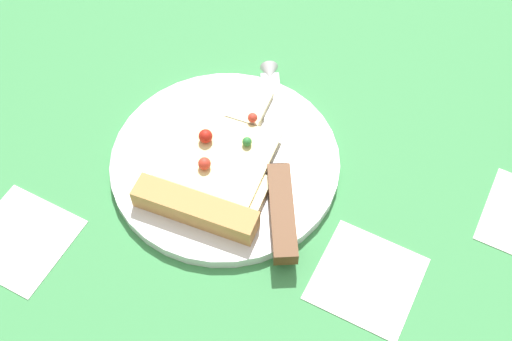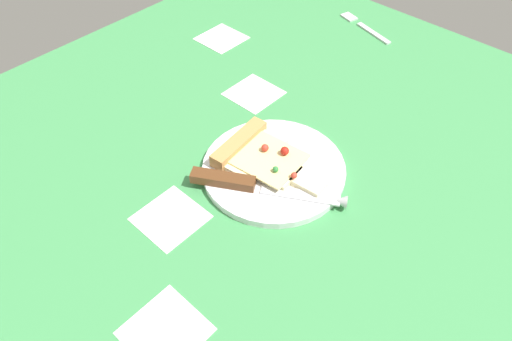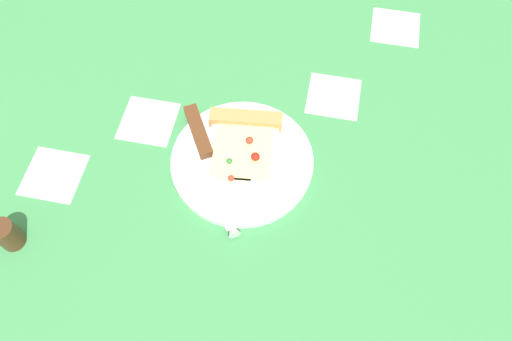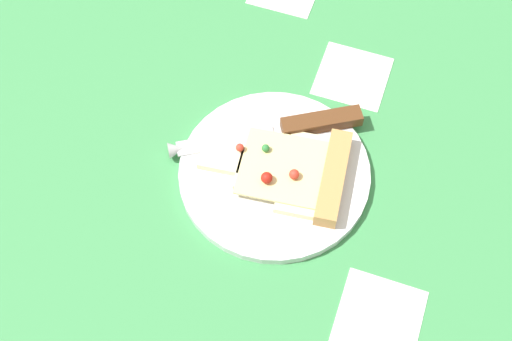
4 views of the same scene
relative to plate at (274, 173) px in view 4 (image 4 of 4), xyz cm
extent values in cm
cube|color=#3D8C4C|center=(7.28, 8.93, -2.12)|extent=(134.16, 134.16, 3.00)
cube|color=white|center=(-12.95, -16.32, -0.72)|extent=(9.00, 9.00, 0.20)
cube|color=white|center=(17.42, -5.02, -0.72)|extent=(9.00, 9.00, 0.20)
cylinder|color=silver|center=(0.00, 0.00, 0.00)|extent=(22.96, 22.96, 1.23)
cube|color=beige|center=(0.44, -3.98, 1.12)|extent=(11.59, 7.16, 1.00)
cube|color=beige|center=(-0.16, 1.49, 1.12)|extent=(7.77, 6.35, 1.00)
cube|color=beige|center=(-0.71, 6.46, 1.12)|extent=(4.14, 5.56, 1.00)
cube|color=#EDD88C|center=(0.11, -0.99, 1.77)|extent=(10.23, 10.94, 0.30)
cube|color=tan|center=(0.76, -6.96, 1.72)|extent=(12.21, 3.89, 2.20)
sphere|color=red|center=(-0.72, -2.59, 2.53)|extent=(1.23, 1.23, 1.23)
sphere|color=red|center=(0.70, 4.60, 2.41)|extent=(0.99, 0.99, 0.99)
sphere|color=#2D7A38|center=(1.63, 1.69, 2.39)|extent=(0.95, 0.95, 0.95)
sphere|color=#B21E14|center=(-2.24, 0.26, 2.61)|extent=(1.39, 1.39, 1.39)
cube|color=silver|center=(1.92, 6.93, 0.77)|extent=(7.81, 11.36, 0.30)
cone|color=silver|center=(-1.13, 12.10, 0.77)|extent=(2.74, 2.74, 2.00)
cube|color=#593319|center=(8.00, -3.41, 1.42)|extent=(6.97, 9.73, 1.60)
camera|label=1|loc=(19.83, -31.33, 52.86)|focal=44.99mm
camera|label=2|loc=(40.43, 33.29, 54.79)|focal=33.15mm
camera|label=3|loc=(-9.96, 39.29, 69.73)|focal=35.11mm
camera|label=4|loc=(-40.03, -11.44, 75.29)|focal=50.34mm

